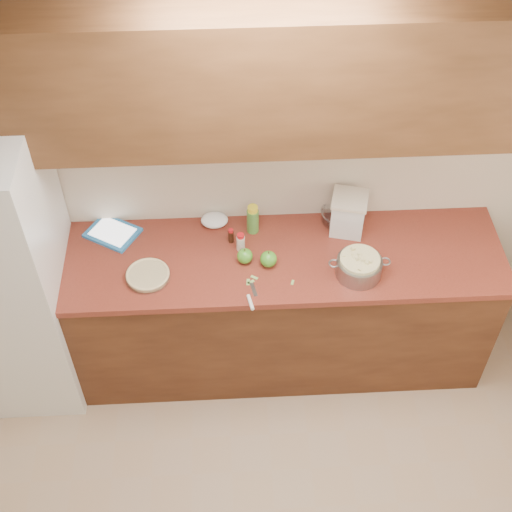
{
  "coord_description": "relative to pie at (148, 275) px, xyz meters",
  "views": [
    {
      "loc": [
        -0.18,
        -1.15,
        3.78
      ],
      "look_at": [
        -0.05,
        1.43,
        0.98
      ],
      "focal_mm": 50.0,
      "sensor_mm": 36.0,
      "label": 1
    }
  ],
  "objects": [
    {
      "name": "room_shell",
      "position": [
        0.63,
        -1.35,
        0.36
      ],
      "size": [
        3.6,
        3.6,
        3.6
      ],
      "color": "tan",
      "rests_on": "ground"
    },
    {
      "name": "counter_run",
      "position": [
        0.63,
        0.12,
        -0.48
      ],
      "size": [
        2.64,
        0.68,
        0.92
      ],
      "color": "#582F18",
      "rests_on": "ground"
    },
    {
      "name": "upper_cabinets",
      "position": [
        0.63,
        0.28,
        1.01
      ],
      "size": [
        2.6,
        0.34,
        0.7
      ],
      "primitive_type": "cube",
      "color": "brown",
      "rests_on": "room_shell"
    },
    {
      "name": "pie",
      "position": [
        0.0,
        0.0,
        0.0
      ],
      "size": [
        0.24,
        0.24,
        0.04
      ],
      "rotation": [
        0.0,
        0.0,
        0.14
      ],
      "color": "silver",
      "rests_on": "counter_run"
    },
    {
      "name": "colander",
      "position": [
        1.12,
        -0.03,
        0.04
      ],
      "size": [
        0.33,
        0.24,
        0.12
      ],
      "rotation": [
        0.0,
        0.0,
        -0.04
      ],
      "color": "gray",
      "rests_on": "counter_run"
    },
    {
      "name": "flour_canister",
      "position": [
        1.1,
        0.31,
        0.1
      ],
      "size": [
        0.23,
        0.23,
        0.24
      ],
      "rotation": [
        0.0,
        0.0,
        -0.24
      ],
      "color": "silver",
      "rests_on": "counter_run"
    },
    {
      "name": "tablet",
      "position": [
        -0.22,
        0.34,
        -0.01
      ],
      "size": [
        0.34,
        0.32,
        0.02
      ],
      "rotation": [
        0.0,
        0.0,
        -0.54
      ],
      "color": "#2778BF",
      "rests_on": "counter_run"
    },
    {
      "name": "paring_knife",
      "position": [
        0.54,
        -0.19,
        -0.01
      ],
      "size": [
        0.06,
        0.2,
        0.02
      ],
      "rotation": [
        0.0,
        0.0,
        0.2
      ],
      "color": "gray",
      "rests_on": "counter_run"
    },
    {
      "name": "lemon_bottle",
      "position": [
        0.57,
        0.33,
        0.07
      ],
      "size": [
        0.07,
        0.07,
        0.18
      ],
      "rotation": [
        0.0,
        0.0,
        0.09
      ],
      "color": "#4C8C38",
      "rests_on": "counter_run"
    },
    {
      "name": "cinnamon_shaker",
      "position": [
        0.5,
        0.18,
        0.03
      ],
      "size": [
        0.05,
        0.05,
        0.11
      ],
      "rotation": [
        0.0,
        0.0,
        0.3
      ],
      "color": "beige",
      "rests_on": "counter_run"
    },
    {
      "name": "vanilla_bottle",
      "position": [
        0.45,
        0.25,
        0.02
      ],
      "size": [
        0.03,
        0.03,
        0.09
      ],
      "rotation": [
        0.0,
        0.0,
        0.07
      ],
      "color": "black",
      "rests_on": "counter_run"
    },
    {
      "name": "mixing_bowl",
      "position": [
        1.06,
        0.38,
        0.02
      ],
      "size": [
        0.2,
        0.2,
        0.07
      ],
      "rotation": [
        0.0,
        0.0,
        -0.24
      ],
      "color": "silver",
      "rests_on": "counter_run"
    },
    {
      "name": "paper_towel",
      "position": [
        0.36,
        0.39,
        0.01
      ],
      "size": [
        0.17,
        0.14,
        0.06
      ],
      "primitive_type": "ellipsoid",
      "rotation": [
        0.0,
        0.0,
        -0.1
      ],
      "color": "white",
      "rests_on": "counter_run"
    },
    {
      "name": "apple_left",
      "position": [
        0.52,
        0.09,
        0.02
      ],
      "size": [
        0.09,
        0.09,
        0.1
      ],
      "color": "#449426",
      "rests_on": "counter_run"
    },
    {
      "name": "apple_center",
      "position": [
        0.64,
        0.06,
        0.03
      ],
      "size": [
        0.09,
        0.09,
        0.1
      ],
      "color": "#449426",
      "rests_on": "counter_run"
    },
    {
      "name": "peel_a",
      "position": [
        0.53,
        -0.06,
        -0.02
      ],
      "size": [
        0.02,
        0.04,
        0.0
      ],
      "primitive_type": "cube",
      "rotation": [
        0.0,
        0.0,
        -1.66
      ],
      "color": "#90C15D",
      "rests_on": "counter_run"
    },
    {
      "name": "peel_b",
      "position": [
        0.76,
        -0.07,
        -0.02
      ],
      "size": [
        0.02,
        0.04,
        0.0
      ],
      "primitive_type": "cube",
      "rotation": [
        0.0,
        0.0,
        -1.87
      ],
      "color": "#90C15D",
      "rests_on": "counter_run"
    },
    {
      "name": "peel_c",
      "position": [
        0.56,
        -0.03,
        -0.02
      ],
      "size": [
        0.04,
        0.04,
        0.0
      ],
      "primitive_type": "cube",
      "rotation": [
        0.0,
        0.0,
        -0.59
      ],
      "color": "#90C15D",
      "rests_on": "counter_run"
    },
    {
      "name": "peel_d",
      "position": [
        0.54,
        -0.06,
        -0.02
      ],
      "size": [
        0.04,
        0.03,
        0.0
      ],
      "primitive_type": "cube",
      "rotation": [
        0.0,
        0.0,
        0.49
      ],
      "color": "#90C15D",
      "rests_on": "counter_run"
    }
  ]
}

